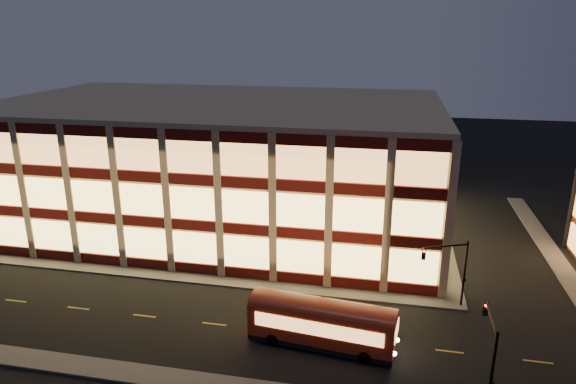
# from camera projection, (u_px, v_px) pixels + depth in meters

# --- Properties ---
(ground) EXTENTS (200.00, 200.00, 0.00)m
(ground) POSITION_uv_depth(u_px,v_px,m) (195.00, 284.00, 47.10)
(ground) COLOR black
(ground) RESTS_ON ground
(sidewalk_office_south) EXTENTS (54.00, 2.00, 0.15)m
(sidewalk_office_south) POSITION_uv_depth(u_px,v_px,m) (169.00, 275.00, 48.58)
(sidewalk_office_south) COLOR #514F4C
(sidewalk_office_south) RESTS_ON ground
(sidewalk_office_east) EXTENTS (2.00, 30.00, 0.15)m
(sidewalk_office_east) POSITION_uv_depth(u_px,v_px,m) (440.00, 233.00, 58.52)
(sidewalk_office_east) COLOR #514F4C
(sidewalk_office_east) RESTS_ON ground
(sidewalk_tower_west) EXTENTS (2.00, 30.00, 0.15)m
(sidewalk_tower_west) POSITION_uv_depth(u_px,v_px,m) (544.00, 241.00, 56.41)
(sidewalk_tower_west) COLOR #514F4C
(sidewalk_tower_west) RESTS_ON ground
(sidewalk_near) EXTENTS (100.00, 2.00, 0.15)m
(sidewalk_near) POSITION_uv_depth(u_px,v_px,m) (124.00, 372.00, 34.95)
(sidewalk_near) COLOR #514F4C
(sidewalk_near) RESTS_ON ground
(office_building) EXTENTS (50.45, 30.45, 14.50)m
(office_building) POSITION_uv_depth(u_px,v_px,m) (221.00, 161.00, 61.21)
(office_building) COLOR tan
(office_building) RESTS_ON ground
(traffic_signal_far) EXTENTS (3.79, 1.87, 6.00)m
(traffic_signal_far) POSITION_uv_depth(u_px,v_px,m) (450.00, 264.00, 41.80)
(traffic_signal_far) COLOR black
(traffic_signal_far) RESTS_ON ground
(traffic_signal_near) EXTENTS (0.32, 4.45, 6.00)m
(traffic_signal_near) POSITION_uv_depth(u_px,v_px,m) (490.00, 345.00, 31.04)
(traffic_signal_near) COLOR black
(traffic_signal_near) RESTS_ON ground
(trolley_bus) EXTENTS (10.96, 3.89, 3.63)m
(trolley_bus) POSITION_uv_depth(u_px,v_px,m) (322.00, 321.00, 37.50)
(trolley_bus) COLOR #991F08
(trolley_bus) RESTS_ON ground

